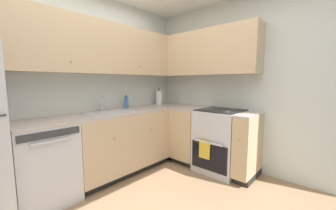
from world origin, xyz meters
name	(u,v)px	position (x,y,z in m)	size (l,w,h in m)	color
wall_back	(78,86)	(0.00, 1.46, 1.28)	(3.62, 0.05, 2.56)	silver
wall_right	(236,85)	(1.79, 0.00, 1.28)	(0.05, 2.97, 2.56)	silver
dishwasher	(44,164)	(-0.57, 1.13, 0.44)	(0.60, 0.63, 0.88)	silver
lower_cabinets_back	(121,143)	(0.45, 1.14, 0.44)	(1.43, 0.62, 0.88)	tan
countertop_back	(121,112)	(0.45, 1.13, 0.90)	(2.63, 0.60, 0.04)	#B7A89E
lower_cabinets_right	(207,139)	(1.47, 0.31, 0.44)	(0.62, 1.28, 0.88)	tan
countertop_right	(207,110)	(1.46, 0.31, 0.90)	(0.60, 1.28, 0.03)	#B7A89E
oven_range	(220,140)	(1.48, 0.08, 0.46)	(0.68, 0.62, 1.06)	silver
upper_cabinets_back	(103,49)	(0.29, 1.27, 1.79)	(2.31, 0.34, 0.69)	tan
upper_cabinets_right	(202,54)	(1.60, 0.52, 1.79)	(0.32, 1.83, 0.69)	tan
sink	(111,116)	(0.27, 1.10, 0.87)	(0.68, 0.40, 0.10)	#B7B7BC
faucet	(103,102)	(0.27, 1.31, 1.04)	(0.07, 0.16, 0.21)	silver
soap_bottle	(126,103)	(0.68, 1.31, 1.00)	(0.06, 0.06, 0.21)	#3F72BF
paper_towel_roll	(159,98)	(1.40, 1.29, 1.04)	(0.11, 0.11, 0.31)	white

